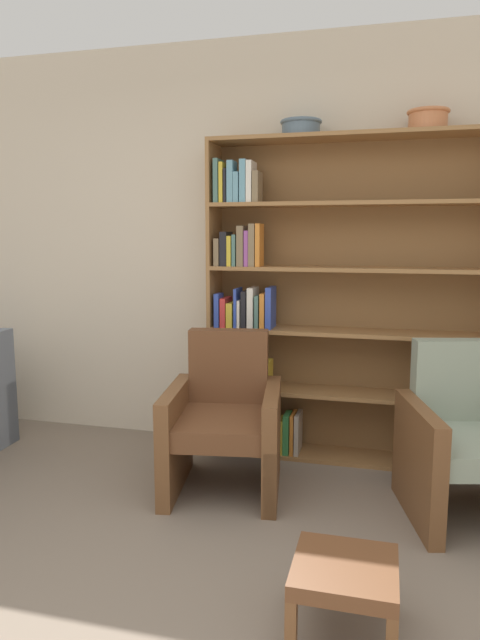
{
  "coord_description": "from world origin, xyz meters",
  "views": [
    {
      "loc": [
        0.6,
        -1.39,
        1.47
      ],
      "look_at": [
        -0.27,
        1.94,
        0.95
      ],
      "focal_mm": 32.0,
      "sensor_mm": 36.0,
      "label": 1
    }
  ],
  "objects_px": {
    "bowl_sage": "(301,127)",
    "footstool": "(345,576)",
    "bookshelf": "(324,310)",
    "bowl_copper": "(428,119)",
    "armchair_cushioned": "(469,442)",
    "armchair_leather": "(224,422)"
  },
  "relations": [
    {
      "from": "armchair_leather",
      "to": "bowl_copper",
      "type": "bearing_deg",
      "value": -159.99
    },
    {
      "from": "bowl_copper",
      "to": "armchair_leather",
      "type": "xyz_separation_m",
      "value": [
        -1.09,
        -0.6,
        -1.75
      ]
    },
    {
      "from": "bookshelf",
      "to": "footstool",
      "type": "xyz_separation_m",
      "value": [
        0.28,
        -1.73,
        -0.75
      ]
    },
    {
      "from": "armchair_leather",
      "to": "armchair_cushioned",
      "type": "height_order",
      "value": "same"
    },
    {
      "from": "bowl_sage",
      "to": "footstool",
      "type": "relative_size",
      "value": 0.69
    },
    {
      "from": "bookshelf",
      "to": "armchair_cushioned",
      "type": "xyz_separation_m",
      "value": [
        0.84,
        -0.62,
        -0.6
      ]
    },
    {
      "from": "bowl_sage",
      "to": "bowl_copper",
      "type": "height_order",
      "value": "bowl_copper"
    },
    {
      "from": "bowl_sage",
      "to": "armchair_leather",
      "type": "xyz_separation_m",
      "value": [
        -0.33,
        -0.6,
        -1.74
      ]
    },
    {
      "from": "bowl_copper",
      "to": "armchair_leather",
      "type": "distance_m",
      "value": 2.15
    },
    {
      "from": "bowl_copper",
      "to": "armchair_leather",
      "type": "height_order",
      "value": "bowl_copper"
    },
    {
      "from": "armchair_leather",
      "to": "armchair_cushioned",
      "type": "distance_m",
      "value": 1.34
    },
    {
      "from": "bowl_sage",
      "to": "armchair_leather",
      "type": "height_order",
      "value": "bowl_sage"
    },
    {
      "from": "armchair_leather",
      "to": "footstool",
      "type": "relative_size",
      "value": 2.37
    },
    {
      "from": "bowl_sage",
      "to": "armchair_cushioned",
      "type": "bearing_deg",
      "value": -30.9
    },
    {
      "from": "bookshelf",
      "to": "bowl_sage",
      "type": "bearing_deg",
      "value": -174.17
    },
    {
      "from": "armchair_cushioned",
      "to": "footstool",
      "type": "bearing_deg",
      "value": 49.55
    },
    {
      "from": "armchair_leather",
      "to": "armchair_cushioned",
      "type": "bearing_deg",
      "value": 171.07
    },
    {
      "from": "bowl_sage",
      "to": "footstool",
      "type": "bearing_deg",
      "value": -75.39
    },
    {
      "from": "bookshelf",
      "to": "bowl_copper",
      "type": "xyz_separation_m",
      "value": [
        0.59,
        -0.02,
        1.16
      ]
    },
    {
      "from": "bowl_copper",
      "to": "armchair_cushioned",
      "type": "distance_m",
      "value": 1.87
    },
    {
      "from": "bowl_sage",
      "to": "footstool",
      "type": "distance_m",
      "value": 2.6
    },
    {
      "from": "bookshelf",
      "to": "bowl_sage",
      "type": "distance_m",
      "value": 1.16
    }
  ]
}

